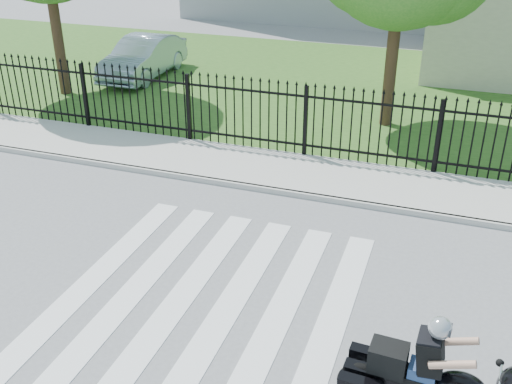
% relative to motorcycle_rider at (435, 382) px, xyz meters
% --- Properties ---
extents(ground, '(120.00, 120.00, 0.00)m').
position_rel_motorcycle_rider_xyz_m(ground, '(-3.52, 1.27, -0.66)').
color(ground, slate).
rests_on(ground, ground).
extents(crosswalk, '(5.00, 5.50, 0.01)m').
position_rel_motorcycle_rider_xyz_m(crosswalk, '(-3.52, 1.27, -0.66)').
color(crosswalk, silver).
rests_on(crosswalk, ground).
extents(sidewalk, '(40.00, 2.00, 0.12)m').
position_rel_motorcycle_rider_xyz_m(sidewalk, '(-3.52, 6.27, -0.60)').
color(sidewalk, '#ADAAA3').
rests_on(sidewalk, ground).
extents(curb, '(40.00, 0.12, 0.12)m').
position_rel_motorcycle_rider_xyz_m(curb, '(-3.52, 5.27, -0.60)').
color(curb, '#ADAAA3').
rests_on(curb, ground).
extents(grass_strip, '(40.00, 12.00, 0.02)m').
position_rel_motorcycle_rider_xyz_m(grass_strip, '(-3.52, 13.27, -0.65)').
color(grass_strip, '#2D531C').
rests_on(grass_strip, ground).
extents(iron_fence, '(26.00, 0.04, 1.80)m').
position_rel_motorcycle_rider_xyz_m(iron_fence, '(-3.52, 7.27, 0.24)').
color(iron_fence, black).
rests_on(iron_fence, ground).
extents(motorcycle_rider, '(2.45, 0.80, 1.62)m').
position_rel_motorcycle_rider_xyz_m(motorcycle_rider, '(0.00, 0.00, 0.00)').
color(motorcycle_rider, black).
rests_on(motorcycle_rider, ground).
extents(parked_car, '(1.48, 4.11, 1.35)m').
position_rel_motorcycle_rider_xyz_m(parked_car, '(-10.54, 12.25, 0.03)').
color(parked_car, '#8EA0B3').
rests_on(parked_car, grass_strip).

